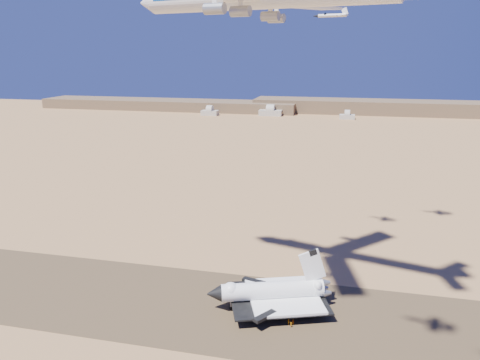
% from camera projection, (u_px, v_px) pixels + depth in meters
% --- Properties ---
extents(ground, '(1200.00, 1200.00, 0.00)m').
position_uv_depth(ground, '(205.00, 307.00, 156.06)').
color(ground, '#A17447').
rests_on(ground, ground).
extents(runway, '(600.00, 50.00, 0.06)m').
position_uv_depth(runway, '(205.00, 307.00, 156.05)').
color(runway, brown).
rests_on(runway, ground).
extents(ridgeline, '(960.00, 90.00, 18.00)m').
position_uv_depth(ridgeline, '(367.00, 109.00, 634.70)').
color(ridgeline, brown).
rests_on(ridgeline, ground).
extents(hangars, '(200.50, 29.50, 30.00)m').
position_uv_depth(hangars, '(267.00, 112.00, 618.06)').
color(hangars, '#AEA89A').
rests_on(hangars, ground).
extents(shuttle, '(41.78, 34.12, 20.32)m').
position_uv_depth(shuttle, '(271.00, 292.00, 154.29)').
color(shuttle, white).
rests_on(shuttle, runway).
extents(crew_a, '(0.61, 0.73, 1.71)m').
position_uv_depth(crew_a, '(291.00, 325.00, 144.10)').
color(crew_a, orange).
rests_on(crew_a, runway).
extents(crew_b, '(0.85, 1.07, 1.93)m').
position_uv_depth(crew_b, '(289.00, 322.00, 145.37)').
color(crew_b, orange).
rests_on(crew_b, runway).
extents(crew_c, '(1.03, 1.25, 1.90)m').
position_uv_depth(crew_c, '(293.00, 322.00, 145.24)').
color(crew_c, orange).
rests_on(crew_c, runway).
extents(chase_jet_c, '(13.52, 7.81, 3.44)m').
position_uv_depth(chase_jet_c, '(332.00, 15.00, 175.80)').
color(chase_jet_c, silver).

